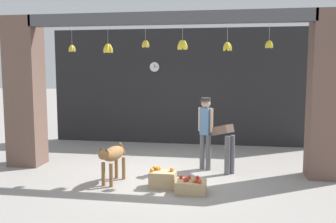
% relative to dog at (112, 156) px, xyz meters
% --- Properties ---
extents(ground_plane, '(60.00, 60.00, 0.00)m').
position_rel_dog_xyz_m(ground_plane, '(0.87, 0.74, -0.53)').
color(ground_plane, gray).
extents(shop_back_wall, '(7.68, 0.12, 3.28)m').
position_rel_dog_xyz_m(shop_back_wall, '(0.87, 3.97, 1.11)').
color(shop_back_wall, '#232326').
rests_on(shop_back_wall, ground_plane).
extents(shop_pillar_left, '(0.70, 0.60, 3.28)m').
position_rel_dog_xyz_m(shop_pillar_left, '(-2.33, 1.04, 1.11)').
color(shop_pillar_left, brown).
rests_on(shop_pillar_left, ground_plane).
extents(shop_pillar_right, '(0.70, 0.60, 3.28)m').
position_rel_dog_xyz_m(shop_pillar_right, '(4.06, 1.04, 1.11)').
color(shop_pillar_right, brown).
rests_on(shop_pillar_right, ground_plane).
extents(storefront_awning, '(5.78, 0.28, 0.81)m').
position_rel_dog_xyz_m(storefront_awning, '(0.88, 0.86, 2.60)').
color(storefront_awning, '#4C4C51').
extents(dog, '(0.39, 0.97, 0.76)m').
position_rel_dog_xyz_m(dog, '(0.00, 0.00, 0.00)').
color(dog, olive).
rests_on(dog, ground_plane).
extents(shopkeeper, '(0.32, 0.29, 1.55)m').
position_rel_dog_xyz_m(shopkeeper, '(1.67, 1.24, 0.37)').
color(shopkeeper, '#56565B').
rests_on(shopkeeper, ground_plane).
extents(worker_stooping, '(0.67, 0.65, 1.05)m').
position_rel_dog_xyz_m(worker_stooping, '(2.02, 1.12, 0.17)').
color(worker_stooping, '#56565B').
rests_on(worker_stooping, ground_plane).
extents(fruit_crate_oranges, '(0.47, 0.33, 0.37)m').
position_rel_dog_xyz_m(fruit_crate_oranges, '(0.98, -0.10, -0.37)').
color(fruit_crate_oranges, tan).
rests_on(fruit_crate_oranges, ground_plane).
extents(fruit_crate_apples, '(0.53, 0.40, 0.28)m').
position_rel_dog_xyz_m(fruit_crate_apples, '(1.51, -0.32, -0.41)').
color(fruit_crate_apples, tan).
rests_on(fruit_crate_apples, ground_plane).
extents(water_bottle, '(0.08, 0.08, 0.24)m').
position_rel_dog_xyz_m(water_bottle, '(1.13, 0.29, -0.42)').
color(water_bottle, '#2D60AD').
rests_on(water_bottle, ground_plane).
extents(wall_clock, '(0.29, 0.03, 0.29)m').
position_rel_dog_xyz_m(wall_clock, '(0.04, 3.90, 1.68)').
color(wall_clock, black).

